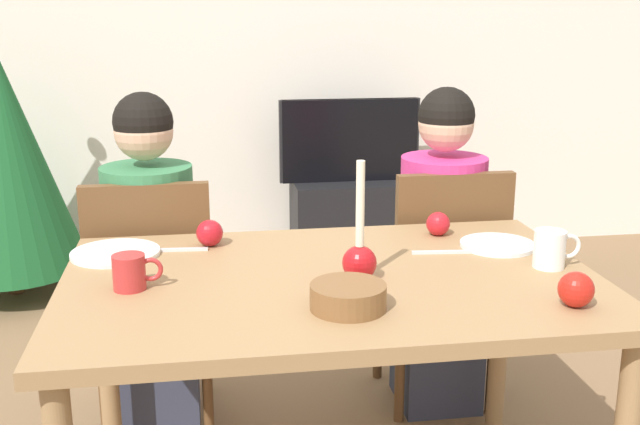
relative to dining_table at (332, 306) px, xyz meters
The scene contains 20 objects.
back_wall 2.68m from the dining_table, 90.00° to the left, with size 6.40×0.10×2.60m, color silver.
dining_table is the anchor object (origin of this frame).
chair_left 0.81m from the dining_table, 129.83° to the left, with size 0.40×0.40×0.90m.
chair_right 0.80m from the dining_table, 50.30° to the left, with size 0.40×0.40×0.90m.
person_left_child 0.82m from the dining_table, 128.37° to the left, with size 0.30×0.30×1.17m.
person_right_child 0.82m from the dining_table, 51.76° to the left, with size 0.30×0.30×1.17m.
tv_stand 2.39m from the dining_table, 77.86° to the left, with size 0.64×0.40×0.48m, color black.
tv 2.35m from the dining_table, 77.86° to the left, with size 0.79×0.05×0.46m.
christmas_tree 2.45m from the dining_table, 122.20° to the left, with size 0.76×0.76×1.37m.
candle_centerpiece 0.17m from the dining_table, 27.02° to the right, with size 0.09×0.09×0.31m.
plate_left 0.64m from the dining_table, 154.86° to the left, with size 0.25×0.25×0.01m, color white.
plate_right 0.56m from the dining_table, 18.68° to the left, with size 0.22×0.22×0.01m, color silver.
mug_left 0.53m from the dining_table, behind, with size 0.12×0.08×0.09m.
mug_right 0.61m from the dining_table, ahead, with size 0.13×0.09×0.10m.
fork_left 0.50m from the dining_table, 145.42° to the left, with size 0.18×0.01×0.01m, color silver.
fork_right 0.38m from the dining_table, 22.06° to the left, with size 0.18×0.01×0.01m, color silver.
bowl_walnuts 0.25m from the dining_table, 89.35° to the right, with size 0.18×0.18×0.06m, color brown.
apple_near_candle 0.46m from the dining_table, 134.44° to the left, with size 0.08×0.08×0.08m, color red.
apple_by_left_plate 0.62m from the dining_table, 28.96° to the right, with size 0.08×0.08×0.08m, color red.
apple_by_right_mug 0.51m from the dining_table, 39.50° to the left, with size 0.07×0.07×0.07m, color red.
Camera 1 is at (-0.32, -1.87, 1.43)m, focal length 43.19 mm.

